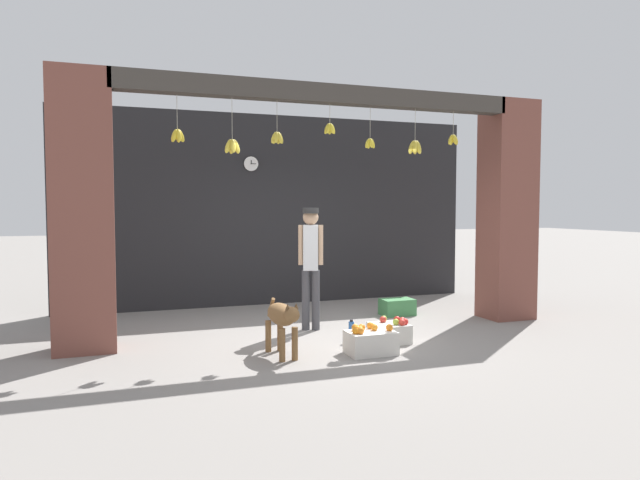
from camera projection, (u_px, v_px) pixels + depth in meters
name	position (u px, v px, depth m)	size (l,w,h in m)	color
ground_plane	(330.00, 336.00, 7.51)	(60.00, 60.00, 0.00)	gray
shop_back_wall	(275.00, 210.00, 10.01)	(7.30, 0.12, 3.30)	#232326
shop_pillar_left	(83.00, 212.00, 6.69)	(0.70, 0.60, 3.30)	brown
shop_pillar_right	(507.00, 211.00, 8.70)	(0.70, 0.60, 3.30)	brown
storefront_awning	(327.00, 97.00, 7.44)	(5.40, 0.29, 0.94)	#3D3833
dog	(282.00, 318.00, 6.48)	(0.30, 0.90, 0.66)	brown
shopkeeper	(311.00, 258.00, 7.87)	(0.33, 0.30, 1.70)	#424247
fruit_crate_oranges	(370.00, 341.00, 6.61)	(0.56, 0.37, 0.34)	silver
fruit_crate_apples	(390.00, 332.00, 7.19)	(0.44, 0.42, 0.31)	silver
produce_box_green	(397.00, 307.00, 8.98)	(0.51, 0.34, 0.26)	#42844C
water_bottle	(351.00, 331.00, 7.21)	(0.07, 0.07, 0.28)	#2D60AD
wall_clock	(251.00, 164.00, 9.74)	(0.26, 0.03, 0.26)	black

